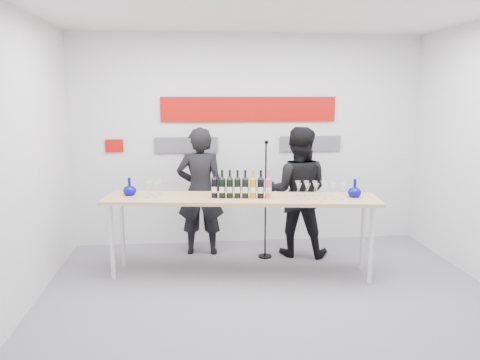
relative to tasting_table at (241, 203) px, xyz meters
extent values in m
plane|color=slate|center=(0.26, -0.67, -0.89)|extent=(5.00, 5.00, 0.00)
cube|color=silver|center=(0.26, 1.33, 0.61)|extent=(5.00, 0.04, 3.00)
cube|color=#AC0D07|center=(0.26, 1.30, 1.06)|extent=(2.50, 0.02, 0.35)
cube|color=#59595E|center=(-0.64, 1.30, 0.56)|extent=(0.90, 0.02, 0.22)
cube|color=#59595E|center=(1.16, 1.30, 0.56)|extent=(0.90, 0.02, 0.22)
cube|color=#AC0D07|center=(-1.64, 1.30, 0.56)|extent=(0.25, 0.02, 0.18)
cube|color=#DDB177|center=(0.00, 0.00, 0.05)|extent=(3.27, 1.09, 0.04)
cylinder|color=silver|center=(-1.51, 0.00, -0.43)|extent=(0.05, 0.05, 0.92)
cylinder|color=silver|center=(1.45, -0.43, -0.43)|extent=(0.05, 0.05, 0.92)
cylinder|color=silver|center=(-1.45, 0.43, -0.43)|extent=(0.05, 0.05, 0.92)
cylinder|color=silver|center=(1.51, 0.00, -0.43)|extent=(0.05, 0.05, 0.92)
imported|color=black|center=(-0.46, 0.84, -0.02)|extent=(0.66, 0.47, 1.74)
imported|color=black|center=(0.84, 0.67, -0.02)|extent=(1.00, 0.87, 1.74)
cylinder|color=black|center=(0.39, 0.58, -0.88)|extent=(0.18, 0.18, 0.02)
cylinder|color=black|center=(0.39, 0.58, -0.13)|extent=(0.02, 0.02, 1.53)
sphere|color=black|center=(0.39, 0.55, 0.66)|extent=(0.05, 0.05, 0.05)
camera|label=1|loc=(-0.57, -5.36, 1.26)|focal=35.00mm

